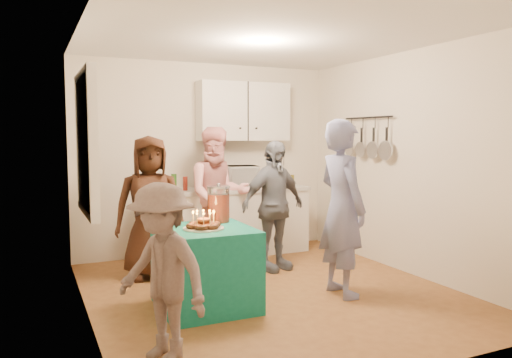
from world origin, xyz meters
name	(u,v)px	position (x,y,z in m)	size (l,w,h in m)	color
floor	(270,291)	(0.00, 0.00, 0.00)	(4.00, 4.00, 0.00)	brown
ceiling	(271,37)	(0.00, 0.00, 2.60)	(4.00, 4.00, 0.00)	white
back_wall	(206,159)	(0.00, 2.00, 1.30)	(3.60, 3.60, 0.00)	silver
left_wall	(85,173)	(-1.80, 0.00, 1.30)	(4.00, 4.00, 0.00)	silver
right_wall	(408,163)	(1.80, 0.00, 1.30)	(4.00, 4.00, 0.00)	silver
window_night	(84,143)	(-1.77, 0.30, 1.55)	(0.04, 1.00, 1.20)	black
counter	(228,223)	(0.20, 1.70, 0.43)	(2.20, 0.58, 0.86)	white
countertop	(228,190)	(0.20, 1.70, 0.89)	(2.24, 0.62, 0.05)	beige
upper_cabinet	(244,112)	(0.50, 1.85, 1.95)	(1.30, 0.30, 0.80)	white
pot_rack	(366,137)	(1.72, 0.70, 1.60)	(0.12, 1.00, 0.60)	black
microwave	(237,177)	(0.33, 1.70, 1.06)	(0.54, 0.37, 0.30)	white
party_table	(206,268)	(-0.76, -0.18, 0.38)	(0.85, 0.85, 0.76)	#117663
donut_cake	(203,219)	(-0.80, -0.22, 0.85)	(0.38, 0.38, 0.18)	#381C0C
punch_jar	(218,205)	(-0.53, 0.09, 0.93)	(0.22, 0.22, 0.34)	red
man_birthday	(342,208)	(0.62, -0.37, 0.89)	(0.65, 0.43, 1.78)	#7D82B6
woman_back_left	(150,207)	(-1.00, 1.06, 0.81)	(0.79, 0.52, 1.62)	#5C2F1A
woman_back_center	(218,195)	(-0.07, 1.35, 0.86)	(0.84, 0.65, 1.73)	pink
woman_back_right	(273,206)	(0.42, 0.75, 0.78)	(0.92, 0.38, 1.56)	black
child_near_left	(162,272)	(-1.40, -1.08, 0.64)	(0.83, 0.48, 1.29)	#5F4E4C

